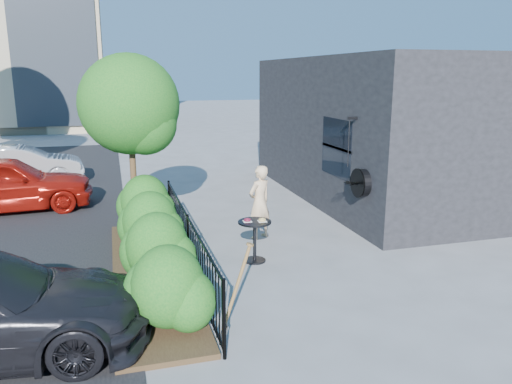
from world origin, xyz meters
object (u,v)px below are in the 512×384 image
object	(u,v)px
car_silver	(22,165)
cafe_table	(255,234)
woman	(260,202)
car_red	(4,184)
patio_tree	(133,111)
shovel	(234,297)

from	to	relation	value
car_silver	cafe_table	bearing A→B (deg)	-154.00
woman	car_red	bearing A→B (deg)	-63.09
patio_tree	cafe_table	bearing A→B (deg)	-51.64
car_silver	woman	bearing A→B (deg)	-147.34
woman	car_red	world-z (taller)	woman
woman	shovel	size ratio (longest dim) A/B	1.17
patio_tree	shovel	world-z (taller)	patio_tree
cafe_table	woman	bearing A→B (deg)	69.71
woman	car_red	size ratio (longest dim) A/B	0.37
patio_tree	car_silver	xyz separation A→B (m)	(-3.40, 6.30, -2.13)
cafe_table	car_red	xyz separation A→B (m)	(-5.32, 5.28, 0.19)
patio_tree	woman	bearing A→B (deg)	-26.27
cafe_table	patio_tree	bearing A→B (deg)	128.36
cafe_table	woman	distance (m)	1.44
cafe_table	shovel	world-z (taller)	shovel
shovel	car_silver	world-z (taller)	shovel
patio_tree	woman	distance (m)	3.43
shovel	patio_tree	bearing A→B (deg)	100.52
cafe_table	shovel	bearing A→B (deg)	-111.44
shovel	car_red	distance (m)	9.05
cafe_table	car_red	world-z (taller)	car_red
patio_tree	shovel	size ratio (longest dim) A/B	2.83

